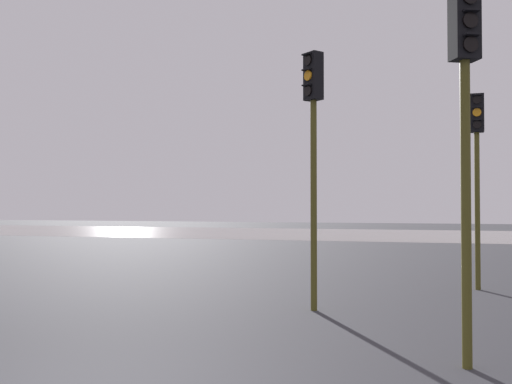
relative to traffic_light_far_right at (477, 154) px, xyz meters
The scene contains 4 objects.
water_strip 25.68m from the traffic_light_far_right, 100.34° to the left, with size 80.00×16.00×0.01m, color gray.
traffic_light_far_right is the anchor object (origin of this frame).
traffic_light_center 4.86m from the traffic_light_far_right, 131.55° to the right, with size 0.41×0.42×4.85m.
traffic_light_near_right 6.91m from the traffic_light_far_right, 96.37° to the right, with size 0.39×0.41×4.63m.
Camera 1 is at (3.25, -4.64, 1.96)m, focal length 40.00 mm.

